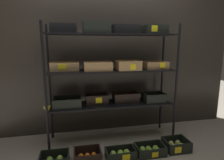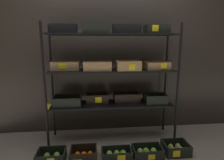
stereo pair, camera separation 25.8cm
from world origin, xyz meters
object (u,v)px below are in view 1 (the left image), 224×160
(crate_ground_tangerine, at_px, (88,157))
(crate_ground_center_apple_green, at_px, (121,154))
(crate_ground_pear, at_px, (176,145))
(display_rack, at_px, (111,70))
(crate_ground_right_apple_green, at_px, (150,150))

(crate_ground_tangerine, height_order, crate_ground_center_apple_green, crate_ground_tangerine)
(crate_ground_tangerine, relative_size, crate_ground_pear, 1.03)
(display_rack, distance_m, crate_ground_center_apple_green, 1.08)
(crate_ground_center_apple_green, distance_m, crate_ground_pear, 0.75)
(crate_ground_center_apple_green, height_order, crate_ground_pear, crate_ground_pear)
(crate_ground_pear, bearing_deg, display_rack, 149.95)
(crate_ground_tangerine, xyz_separation_m, crate_ground_right_apple_green, (0.77, -0.02, -0.00))
(crate_ground_tangerine, relative_size, crate_ground_right_apple_green, 0.88)
(crate_ground_right_apple_green, xyz_separation_m, crate_ground_pear, (0.37, 0.03, 0.01))
(crate_ground_center_apple_green, height_order, crate_ground_right_apple_green, crate_ground_right_apple_green)
(crate_ground_center_apple_green, relative_size, crate_ground_pear, 1.16)
(crate_ground_center_apple_green, xyz_separation_m, crate_ground_pear, (0.75, 0.03, 0.01))
(crate_ground_tangerine, distance_m, crate_ground_right_apple_green, 0.77)
(crate_ground_center_apple_green, relative_size, crate_ground_right_apple_green, 1.00)
(crate_ground_center_apple_green, bearing_deg, display_rack, 92.00)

